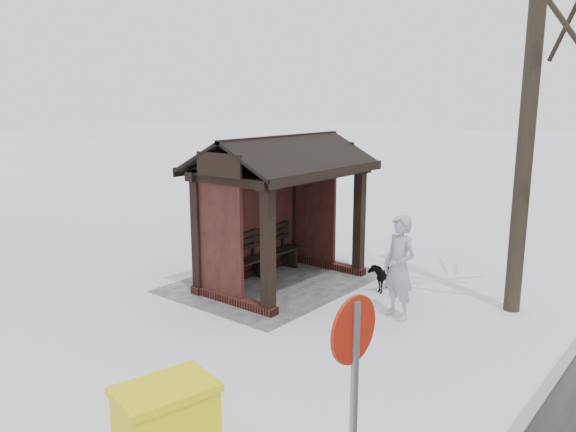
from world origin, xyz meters
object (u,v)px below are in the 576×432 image
object	(u,v)px
bus_shelter	(277,181)
road_sign	(353,369)
pedestrian	(399,267)
dog	(382,276)
grit_bin	(166,419)

from	to	relation	value
bus_shelter	road_sign	xyz separation A→B (m)	(5.02, 5.03, -0.52)
pedestrian	road_sign	distance (m)	5.36
dog	grit_bin	distance (m)	6.24
bus_shelter	dog	world-z (taller)	bus_shelter
pedestrian	dog	bearing A→B (deg)	149.31
dog	road_sign	xyz separation A→B (m)	(5.99, 3.08, 1.34)
dog	grit_bin	world-z (taller)	grit_bin
dog	bus_shelter	bearing A→B (deg)	-158.10
bus_shelter	pedestrian	world-z (taller)	bus_shelter
bus_shelter	road_sign	bearing A→B (deg)	45.10
bus_shelter	pedestrian	size ratio (longest dim) A/B	1.94
pedestrian	grit_bin	size ratio (longest dim) A/B	1.57
bus_shelter	grit_bin	xyz separation A→B (m)	(5.20, 2.81, -1.76)
dog	road_sign	world-z (taller)	road_sign
pedestrian	road_sign	size ratio (longest dim) A/B	0.81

